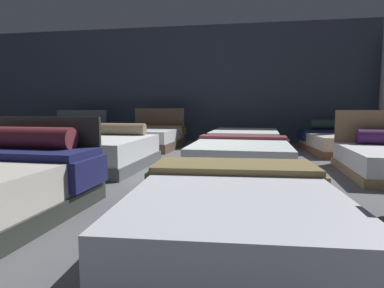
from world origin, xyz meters
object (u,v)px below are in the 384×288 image
(bed_9, at_px, (148,138))
(bed_5, at_px, (103,152))
(bed_11, at_px, (344,142))
(bed_8, at_px, (65,137))
(bed_2, at_px, (235,212))
(bed_10, at_px, (245,140))
(bed_6, at_px, (241,157))

(bed_9, bearing_deg, bed_5, -87.09)
(bed_5, height_order, bed_11, bed_11)
(bed_5, distance_m, bed_8, 3.61)
(bed_9, relative_size, bed_11, 0.93)
(bed_2, bearing_deg, bed_8, 127.58)
(bed_2, height_order, bed_10, bed_2)
(bed_6, bearing_deg, bed_11, 50.49)
(bed_2, bearing_deg, bed_9, 110.49)
(bed_5, distance_m, bed_11, 5.44)
(bed_2, bearing_deg, bed_10, 86.37)
(bed_2, distance_m, bed_8, 7.26)
(bed_5, relative_size, bed_8, 0.98)
(bed_11, bearing_deg, bed_6, -134.58)
(bed_8, bearing_deg, bed_9, -1.87)
(bed_8, distance_m, bed_11, 7.07)
(bed_5, bearing_deg, bed_2, -48.38)
(bed_10, bearing_deg, bed_8, -177.10)
(bed_2, relative_size, bed_6, 1.03)
(bed_11, bearing_deg, bed_8, 176.44)
(bed_2, bearing_deg, bed_11, 63.93)
(bed_9, bearing_deg, bed_10, 2.28)
(bed_2, relative_size, bed_5, 1.04)
(bed_2, relative_size, bed_8, 1.02)
(bed_8, bearing_deg, bed_5, -51.15)
(bed_6, distance_m, bed_11, 3.56)
(bed_11, bearing_deg, bed_9, 176.42)
(bed_9, bearing_deg, bed_6, -45.97)
(bed_10, distance_m, bed_11, 2.28)
(bed_5, distance_m, bed_9, 2.74)
(bed_6, xyz_separation_m, bed_9, (-2.39, 2.69, 0.02))
(bed_8, bearing_deg, bed_2, -51.20)
(bed_6, height_order, bed_11, bed_11)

